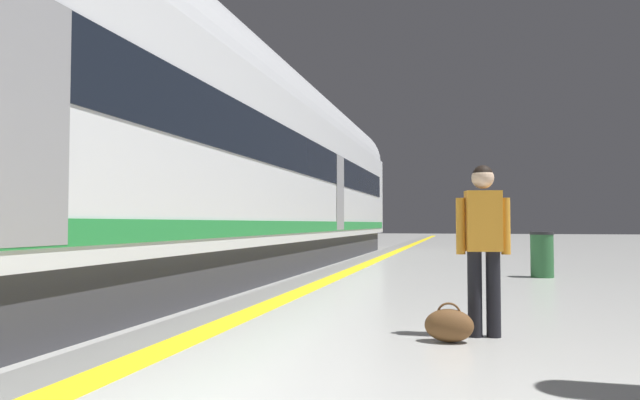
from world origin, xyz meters
The scene contains 6 objects.
safety_line_strip centered at (-1.08, 10.00, 0.00)m, with size 0.36×80.00×0.01m, color yellow.
tactile_edge_band centered at (-1.45, 10.00, 0.00)m, with size 0.70×80.00×0.01m, color slate.
high_speed_train centered at (-3.27, 9.12, 2.50)m, with size 2.94×32.85×4.97m.
passenger_near centered at (1.60, 6.09, 0.95)m, with size 0.51×0.25×1.64m.
duffel_bag_near centered at (1.28, 5.76, 0.15)m, with size 0.44×0.26×0.36m.
waste_bin centered at (2.92, 12.55, 0.46)m, with size 0.46×0.46×0.91m.
Camera 1 is at (1.42, 0.42, 1.08)m, focal length 31.99 mm.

